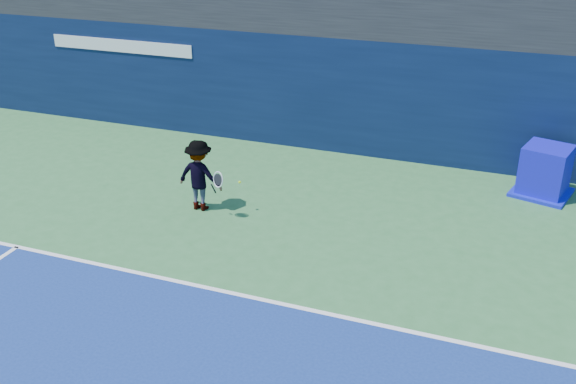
# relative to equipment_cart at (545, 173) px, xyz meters

# --- Properties ---
(baseline) EXTENTS (24.00, 0.10, 0.01)m
(baseline) POSITION_rel_equipment_cart_xyz_m (-4.52, -6.14, -0.52)
(baseline) COLOR white
(baseline) RESTS_ON ground
(stadium_band) EXTENTS (36.00, 3.00, 1.20)m
(stadium_band) POSITION_rel_equipment_cart_xyz_m (-4.52, 2.36, 3.08)
(stadium_band) COLOR black
(stadium_band) RESTS_ON back_wall_assembly
(back_wall_assembly) EXTENTS (36.00, 1.03, 3.00)m
(back_wall_assembly) POSITION_rel_equipment_cart_xyz_m (-4.53, 1.36, 0.98)
(back_wall_assembly) COLOR #091635
(back_wall_assembly) RESTS_ON ground
(equipment_cart) EXTENTS (1.47, 1.47, 1.15)m
(equipment_cart) POSITION_rel_equipment_cart_xyz_m (0.00, 0.00, 0.00)
(equipment_cart) COLOR #100DBC
(equipment_cart) RESTS_ON ground
(tennis_player) EXTENTS (1.25, 0.69, 1.57)m
(tennis_player) POSITION_rel_equipment_cart_xyz_m (-6.95, -3.37, 0.26)
(tennis_player) COLOR white
(tennis_player) RESTS_ON ground
(tennis_ball) EXTENTS (0.06, 0.06, 0.06)m
(tennis_ball) POSITION_rel_equipment_cart_xyz_m (-6.07, -3.23, 0.18)
(tennis_ball) COLOR #A7D417
(tennis_ball) RESTS_ON ground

